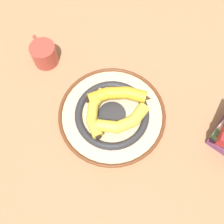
% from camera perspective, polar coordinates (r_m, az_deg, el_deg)
% --- Properties ---
extents(ground_plane, '(2.80, 2.80, 0.00)m').
position_cam_1_polar(ground_plane, '(0.86, 3.06, -0.69)').
color(ground_plane, '#A87A56').
extents(decorative_bowl, '(0.34, 0.34, 0.04)m').
position_cam_1_polar(decorative_bowl, '(0.84, 0.00, -0.62)').
color(decorative_bowl, beige).
rests_on(decorative_bowl, ground_plane).
extents(banana_a, '(0.18, 0.10, 0.04)m').
position_cam_1_polar(banana_a, '(0.79, 2.39, -2.21)').
color(banana_a, yellow).
rests_on(banana_a, decorative_bowl).
extents(banana_b, '(0.17, 0.16, 0.04)m').
position_cam_1_polar(banana_b, '(0.82, 1.41, 3.80)').
color(banana_b, gold).
rests_on(banana_b, decorative_bowl).
extents(banana_c, '(0.14, 0.13, 0.03)m').
position_cam_1_polar(banana_c, '(0.80, -3.71, 0.08)').
color(banana_c, gold).
rests_on(banana_c, decorative_bowl).
extents(coffee_mug, '(0.09, 0.13, 0.08)m').
position_cam_1_polar(coffee_mug, '(0.96, -14.61, 12.22)').
color(coffee_mug, '#B24238').
rests_on(coffee_mug, ground_plane).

